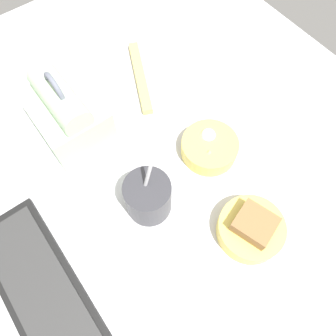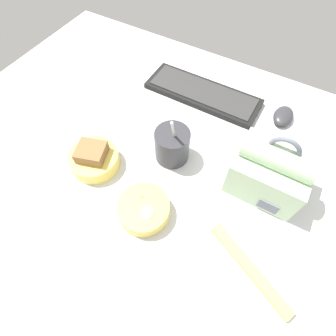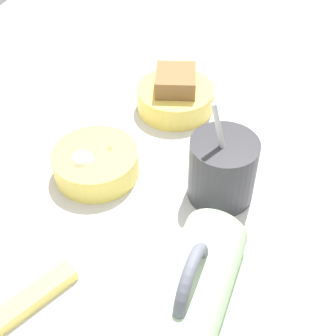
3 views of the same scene
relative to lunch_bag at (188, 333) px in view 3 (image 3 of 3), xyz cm
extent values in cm
cube|color=silver|center=(-22.72, -11.50, -8.04)|extent=(140.00, 110.00, 2.00)
cylinder|color=#B7D6AD|center=(0.00, 0.01, 5.68)|extent=(15.94, 6.07, 6.07)
torus|color=slate|center=(0.00, 0.01, 8.41)|extent=(6.87, 1.00, 6.87)
cylinder|color=#333338|center=(-24.35, -3.38, -2.40)|extent=(9.07, 9.07, 9.27)
cylinder|color=orange|center=(-24.35, -3.38, 1.94)|extent=(7.98, 7.98, 0.60)
cylinder|color=silver|center=(-23.67, -3.84, 3.24)|extent=(0.70, 3.26, 10.52)
cylinder|color=#EFD65B|center=(-40.63, -15.87, -5.03)|extent=(12.83, 12.83, 4.01)
cube|color=olive|center=(-40.63, -15.87, -2.82)|extent=(8.69, 8.28, 5.62)
cylinder|color=#EFD65B|center=(-21.95, -21.23, -5.07)|extent=(12.30, 12.30, 3.94)
ellipsoid|color=white|center=(-20.11, -22.15, -3.69)|extent=(3.35, 3.35, 3.94)
cone|color=#F4DB84|center=(-23.49, -19.51, -3.99)|extent=(5.56, 5.56, 3.35)
sphere|color=black|center=(-21.56, -24.96, -4.92)|extent=(1.48, 1.48, 1.48)
sphere|color=black|center=(-21.04, -24.24, -4.92)|extent=(1.48, 1.48, 1.48)
camera|label=1|loc=(-45.03, 7.25, 56.71)|focal=35.00mm
camera|label=2|loc=(-5.06, -39.24, 52.15)|focal=28.00mm
camera|label=3|loc=(19.57, 5.37, 41.24)|focal=50.00mm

